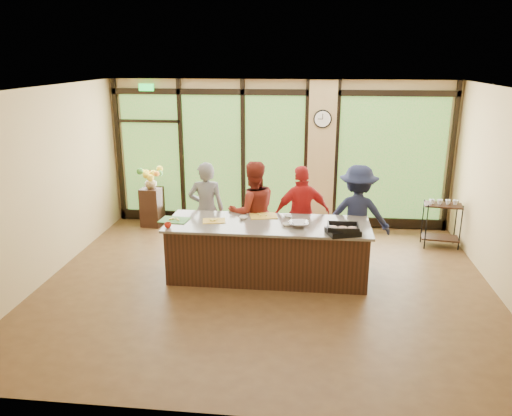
% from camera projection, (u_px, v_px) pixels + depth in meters
% --- Properties ---
extents(floor, '(7.00, 7.00, 0.00)m').
position_uv_depth(floor, '(266.00, 285.00, 7.83)').
color(floor, '#4C321B').
rests_on(floor, ground).
extents(ceiling, '(7.00, 7.00, 0.00)m').
position_uv_depth(ceiling, '(267.00, 89.00, 6.95)').
color(ceiling, silver).
rests_on(ceiling, back_wall).
extents(back_wall, '(7.00, 0.00, 7.00)m').
position_uv_depth(back_wall, '(279.00, 154.00, 10.24)').
color(back_wall, tan).
rests_on(back_wall, floor).
extents(left_wall, '(0.00, 6.00, 6.00)m').
position_uv_depth(left_wall, '(43.00, 186.00, 7.76)').
color(left_wall, tan).
rests_on(left_wall, floor).
extents(window_wall, '(6.90, 0.12, 3.00)m').
position_uv_depth(window_wall, '(287.00, 160.00, 10.21)').
color(window_wall, tan).
rests_on(window_wall, floor).
extents(island_base, '(3.10, 1.00, 0.88)m').
position_uv_depth(island_base, '(268.00, 251.00, 7.99)').
color(island_base, black).
rests_on(island_base, floor).
extents(countertop, '(3.20, 1.10, 0.04)m').
position_uv_depth(countertop, '(268.00, 224.00, 7.85)').
color(countertop, '#70685D').
rests_on(countertop, island_base).
extents(wall_clock, '(0.36, 0.04, 0.36)m').
position_uv_depth(wall_clock, '(323.00, 119.00, 9.81)').
color(wall_clock, black).
rests_on(wall_clock, window_wall).
extents(cook_left, '(0.67, 0.49, 1.71)m').
position_uv_depth(cook_left, '(206.00, 210.00, 8.75)').
color(cook_left, slate).
rests_on(cook_left, floor).
extents(cook_midleft, '(1.04, 0.93, 1.77)m').
position_uv_depth(cook_midleft, '(253.00, 212.00, 8.54)').
color(cook_midleft, maroon).
rests_on(cook_midleft, floor).
extents(cook_midright, '(1.07, 0.70, 1.69)m').
position_uv_depth(cook_midright, '(302.00, 215.00, 8.51)').
color(cook_midright, '#B01C1B').
rests_on(cook_midright, floor).
extents(cook_right, '(1.18, 0.75, 1.73)m').
position_uv_depth(cook_right, '(357.00, 215.00, 8.40)').
color(cook_right, '#191E38').
rests_on(cook_right, floor).
extents(roasting_pan, '(0.54, 0.48, 0.08)m').
position_uv_depth(roasting_pan, '(343.00, 232.00, 7.35)').
color(roasting_pan, black).
rests_on(roasting_pan, countertop).
extents(mixing_bowl, '(0.32, 0.32, 0.07)m').
position_uv_depth(mixing_bowl, '(299.00, 224.00, 7.69)').
color(mixing_bowl, silver).
rests_on(mixing_bowl, countertop).
extents(cutting_board_left, '(0.47, 0.37, 0.01)m').
position_uv_depth(cutting_board_left, '(174.00, 220.00, 7.98)').
color(cutting_board_left, '#387B2C').
rests_on(cutting_board_left, countertop).
extents(cutting_board_center, '(0.40, 0.33, 0.01)m').
position_uv_depth(cutting_board_center, '(214.00, 221.00, 7.94)').
color(cutting_board_center, gold).
rests_on(cutting_board_center, countertop).
extents(cutting_board_right, '(0.50, 0.42, 0.01)m').
position_uv_depth(cutting_board_right, '(263.00, 216.00, 8.18)').
color(cutting_board_right, gold).
rests_on(cutting_board_right, countertop).
extents(prep_bowl_near, '(0.16, 0.16, 0.04)m').
position_uv_depth(prep_bowl_near, '(243.00, 218.00, 8.04)').
color(prep_bowl_near, white).
rests_on(prep_bowl_near, countertop).
extents(prep_bowl_mid, '(0.16, 0.16, 0.04)m').
position_uv_depth(prep_bowl_mid, '(287.00, 225.00, 7.71)').
color(prep_bowl_mid, white).
rests_on(prep_bowl_mid, countertop).
extents(prep_bowl_far, '(0.17, 0.17, 0.03)m').
position_uv_depth(prep_bowl_far, '(288.00, 216.00, 8.13)').
color(prep_bowl_far, white).
rests_on(prep_bowl_far, countertop).
extents(red_ramekin, '(0.11, 0.11, 0.08)m').
position_uv_depth(red_ramekin, '(168.00, 225.00, 7.62)').
color(red_ramekin, red).
rests_on(red_ramekin, countertop).
extents(flower_stand, '(0.45, 0.45, 0.81)m').
position_uv_depth(flower_stand, '(152.00, 207.00, 10.45)').
color(flower_stand, black).
rests_on(flower_stand, floor).
extents(flower_vase, '(0.31, 0.31, 0.26)m').
position_uv_depth(flower_vase, '(151.00, 182.00, 10.30)').
color(flower_vase, olive).
rests_on(flower_vase, flower_stand).
extents(bar_cart, '(0.71, 0.47, 0.91)m').
position_uv_depth(bar_cart, '(442.00, 219.00, 9.26)').
color(bar_cart, black).
rests_on(bar_cart, floor).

